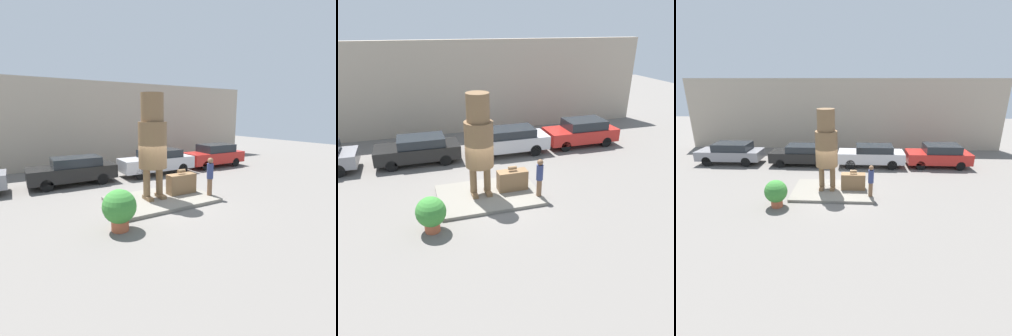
% 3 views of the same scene
% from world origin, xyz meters
% --- Properties ---
extents(ground_plane, '(60.00, 60.00, 0.00)m').
position_xyz_m(ground_plane, '(0.00, 0.00, 0.00)').
color(ground_plane, slate).
extents(pedestal, '(4.51, 3.02, 0.15)m').
position_xyz_m(pedestal, '(0.00, 0.00, 0.07)').
color(pedestal, slate).
rests_on(pedestal, ground_plane).
extents(building_backdrop, '(28.00, 0.60, 6.16)m').
position_xyz_m(building_backdrop, '(0.00, 9.96, 3.08)').
color(building_backdrop, tan).
rests_on(building_backdrop, ground_plane).
extents(statue_figure, '(1.22, 1.22, 4.50)m').
position_xyz_m(statue_figure, '(-0.34, 0.12, 2.78)').
color(statue_figure, brown).
rests_on(statue_figure, pedestal).
extents(giant_suitcase, '(1.36, 0.55, 1.15)m').
position_xyz_m(giant_suitcase, '(1.14, 0.12, 0.62)').
color(giant_suitcase, brown).
rests_on(giant_suitcase, pedestal).
extents(tourist, '(0.29, 0.29, 1.73)m').
position_xyz_m(tourist, '(2.08, -0.80, 1.10)').
color(tourist, brown).
rests_on(tourist, pedestal).
extents(parked_car_black, '(4.53, 1.74, 1.51)m').
position_xyz_m(parked_car_black, '(-2.74, 4.87, 0.80)').
color(parked_car_black, black).
rests_on(parked_car_black, ground_plane).
extents(parked_car_silver, '(4.73, 1.75, 1.58)m').
position_xyz_m(parked_car_silver, '(2.39, 4.78, 0.85)').
color(parked_car_silver, '#B7B7BC').
rests_on(parked_car_silver, ground_plane).
extents(parked_car_red, '(4.48, 1.90, 1.63)m').
position_xyz_m(parked_car_red, '(7.25, 4.98, 0.86)').
color(parked_car_red, '#B2231E').
rests_on(parked_car_red, ground_plane).
extents(planter_pot, '(1.13, 1.13, 1.40)m').
position_xyz_m(planter_pot, '(-2.66, -1.96, 0.79)').
color(planter_pot, '#AD5638').
rests_on(planter_pot, ground_plane).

